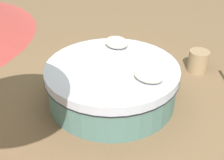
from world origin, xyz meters
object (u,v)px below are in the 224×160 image
object	(u,v)px
throw_pillow_1	(116,42)
side_table	(198,61)
throw_pillow_0	(149,75)

from	to	relation	value
throw_pillow_1	side_table	bearing A→B (deg)	45.52
throw_pillow_1	side_table	distance (m)	1.73
throw_pillow_1	side_table	world-z (taller)	throw_pillow_1
throw_pillow_0	side_table	xyz separation A→B (m)	(0.15, 1.81, -0.53)
throw_pillow_0	side_table	size ratio (longest dim) A/B	1.07
throw_pillow_0	throw_pillow_1	distance (m)	1.19
throw_pillow_0	throw_pillow_1	world-z (taller)	throw_pillow_1
throw_pillow_1	side_table	xyz separation A→B (m)	(1.15, 1.17, -0.54)
side_table	throw_pillow_0	bearing A→B (deg)	-94.62
throw_pillow_0	side_table	distance (m)	1.89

